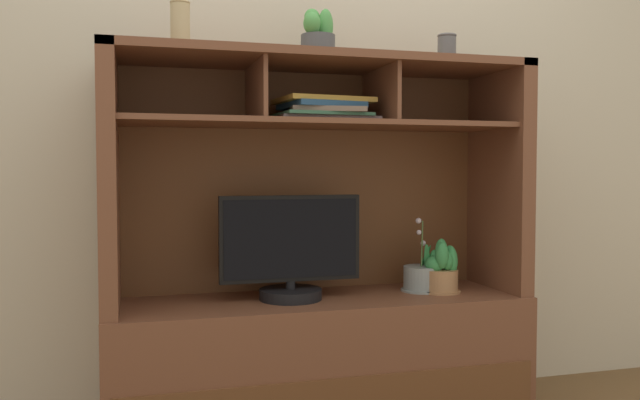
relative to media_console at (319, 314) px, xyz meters
The scene contains 9 objects.
back_wall 1.00m from the media_console, 90.00° to the left, with size 6.00×0.02×2.80m, color beige.
media_console is the anchor object (origin of this frame).
tv_monitor 0.27m from the media_console, 169.98° to the right, with size 0.54×0.24×0.40m.
potted_orchid 0.45m from the media_console, ahead, with size 0.17×0.17×0.30m.
potted_fern 0.53m from the media_console, ahead, with size 0.16×0.16×0.22m.
magazine_stack_left 0.79m from the media_console, ahead, with size 0.39×0.31×0.09m.
potted_succulent 1.07m from the media_console, 95.30° to the left, with size 0.15×0.15×0.20m.
ceramic_vase 1.17m from the media_console, ahead, with size 0.08×0.08×0.11m.
accent_vase 1.20m from the media_console, behind, with size 0.07×0.07×0.18m.
Camera 1 is at (-0.69, -2.42, 1.00)m, focal length 36.65 mm.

